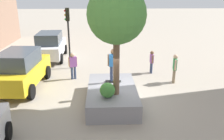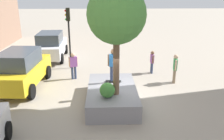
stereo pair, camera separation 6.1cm
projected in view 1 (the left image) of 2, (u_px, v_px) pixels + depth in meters
name	position (u px, v px, depth m)	size (l,w,h in m)	color
ground_plane	(118.00, 102.00, 11.67)	(120.00, 120.00, 0.00)	#9E9384
planter_ledge	(112.00, 95.00, 11.52)	(4.05, 2.34, 0.80)	gray
plaza_tree	(117.00, 15.00, 9.58)	(2.46, 2.46, 4.77)	brown
boxwood_shrub	(107.00, 90.00, 10.28)	(0.67, 0.67, 0.67)	#3D7A33
skateboard	(113.00, 81.00, 12.05)	(0.28, 0.82, 0.07)	black
skateboarder	(113.00, 63.00, 11.73)	(0.26, 0.56, 1.67)	navy
taxi_cab	(21.00, 69.00, 13.06)	(4.78, 2.41, 2.17)	gold
police_car	(50.00, 46.00, 18.67)	(4.67, 2.30, 2.14)	white
traffic_light_corner	(68.00, 28.00, 15.86)	(0.28, 0.34, 4.16)	black
pedestrian_crossing	(73.00, 64.00, 14.43)	(0.36, 0.53, 1.68)	navy
bystander_watching	(175.00, 66.00, 13.85)	(0.58, 0.29, 1.75)	#847056
passerby_with_bag	(152.00, 60.00, 15.51)	(0.51, 0.23, 1.51)	navy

